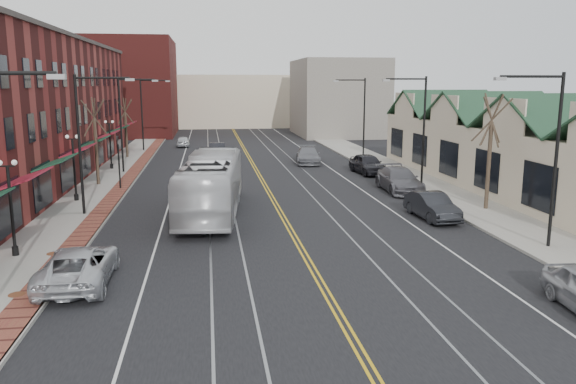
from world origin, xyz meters
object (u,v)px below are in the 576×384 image
object	(u,v)px
parked_suv	(79,266)
parked_car_d	(368,164)
parked_car_b	(432,206)
parked_car_c	(399,180)
transit_bus	(212,185)

from	to	relation	value
parked_suv	parked_car_d	world-z (taller)	parked_car_d
parked_car_b	parked_car_c	distance (m)	8.29
parked_car_c	parked_car_d	bearing A→B (deg)	91.63
transit_bus	parked_car_c	size ratio (longest dim) A/B	2.17
transit_bus	parked_car_b	size ratio (longest dim) A/B	2.77
parked_car_c	transit_bus	bearing A→B (deg)	-157.18
parked_suv	parked_car_d	distance (m)	30.75
transit_bus	parked_car_d	distance (m)	18.83
parked_suv	transit_bus	bearing A→B (deg)	-115.41
parked_suv	parked_car_d	xyz separation A→B (m)	(18.57, 24.50, 0.10)
parked_car_d	parked_suv	bearing A→B (deg)	-132.74
parked_car_b	parked_car_c	xyz separation A→B (m)	(0.91, 8.24, 0.09)
parked_suv	parked_car_c	xyz separation A→B (m)	(18.57, 16.45, 0.10)
parked_suv	parked_car_b	size ratio (longest dim) A/B	1.18
parked_car_c	parked_car_d	xyz separation A→B (m)	(0.00, 8.05, 0.01)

